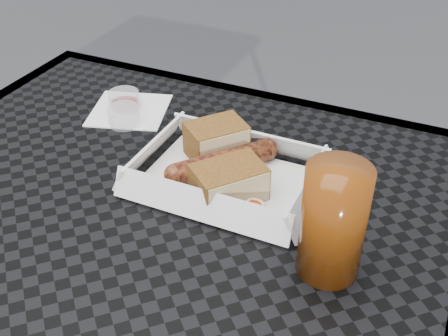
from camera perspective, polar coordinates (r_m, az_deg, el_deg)
name	(u,v)px	position (r m, az deg, el deg)	size (l,w,h in m)	color
patio_table	(135,268)	(0.76, -9.06, -9.96)	(0.80, 0.80, 0.74)	black
food_tray	(227,181)	(0.76, 0.31, -1.33)	(0.22, 0.15, 0.00)	white
bratwurst	(223,162)	(0.77, -0.15, 0.62)	(0.12, 0.14, 0.03)	brown
bread_near	(216,140)	(0.80, -0.79, 2.86)	(0.08, 0.06, 0.05)	brown
bread_far	(229,182)	(0.72, 0.49, -1.43)	(0.09, 0.06, 0.05)	brown
veg_garnish	(252,214)	(0.70, 2.84, -4.67)	(0.03, 0.03, 0.00)	#F9430A
napkin	(130,110)	(0.94, -9.57, 5.82)	(0.12, 0.12, 0.00)	white
condiment_cup_sauce	(124,100)	(0.94, -10.11, 6.78)	(0.05, 0.05, 0.03)	maroon
condiment_cup_empty	(124,116)	(0.90, -10.13, 5.24)	(0.05, 0.05, 0.03)	silver
drink_glass	(333,222)	(0.61, 11.03, -5.41)	(0.07, 0.07, 0.14)	#642B08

